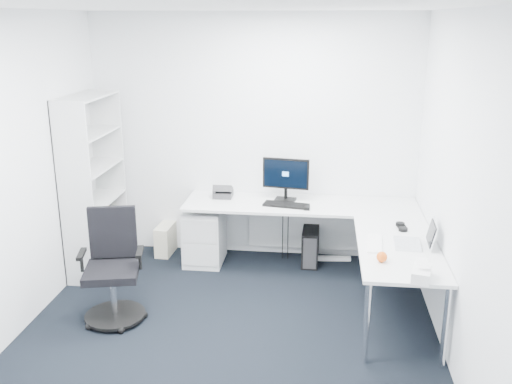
# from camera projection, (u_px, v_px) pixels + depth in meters

# --- Properties ---
(ground) EXTENTS (4.20, 4.20, 0.00)m
(ground) POSITION_uv_depth(u_px,v_px,m) (223.00, 349.00, 4.71)
(ground) COLOR black
(ceiling) EXTENTS (4.20, 4.20, 0.00)m
(ceiling) POSITION_uv_depth(u_px,v_px,m) (217.00, 6.00, 3.92)
(ceiling) COLOR white
(wall_back) EXTENTS (3.60, 0.02, 2.70)m
(wall_back) POSITION_uv_depth(u_px,v_px,m) (254.00, 138.00, 6.31)
(wall_back) COLOR white
(wall_back) RESTS_ON ground
(wall_front) EXTENTS (3.60, 0.02, 2.70)m
(wall_front) POSITION_uv_depth(u_px,v_px,m) (129.00, 344.00, 2.32)
(wall_front) COLOR white
(wall_front) RESTS_ON ground
(wall_right) EXTENTS (0.02, 4.20, 2.70)m
(wall_right) POSITION_uv_depth(u_px,v_px,m) (466.00, 202.00, 4.11)
(wall_right) COLOR white
(wall_right) RESTS_ON ground
(l_desk) EXTENTS (2.49, 1.39, 0.73)m
(l_desk) POSITION_uv_depth(u_px,v_px,m) (298.00, 247.00, 5.87)
(l_desk) COLOR silver
(l_desk) RESTS_ON ground
(drawer_pedestal) EXTENTS (0.41, 0.51, 0.63)m
(drawer_pedestal) POSITION_uv_depth(u_px,v_px,m) (205.00, 235.00, 6.33)
(drawer_pedestal) COLOR silver
(drawer_pedestal) RESTS_ON ground
(bookshelf) EXTENTS (0.37, 0.94, 1.89)m
(bookshelf) POSITION_uv_depth(u_px,v_px,m) (93.00, 185.00, 5.99)
(bookshelf) COLOR silver
(bookshelf) RESTS_ON ground
(task_chair) EXTENTS (0.67, 0.67, 1.01)m
(task_chair) POSITION_uv_depth(u_px,v_px,m) (112.00, 269.00, 5.03)
(task_chair) COLOR black
(task_chair) RESTS_ON ground
(black_pc_tower) EXTENTS (0.19, 0.40, 0.39)m
(black_pc_tower) POSITION_uv_depth(u_px,v_px,m) (310.00, 247.00, 6.32)
(black_pc_tower) COLOR black
(black_pc_tower) RESTS_ON ground
(beige_pc_tower) EXTENTS (0.18, 0.37, 0.34)m
(beige_pc_tower) POSITION_uv_depth(u_px,v_px,m) (166.00, 239.00, 6.60)
(beige_pc_tower) COLOR beige
(beige_pc_tower) RESTS_ON ground
(power_strip) EXTENTS (0.38, 0.10, 0.04)m
(power_strip) POSITION_uv_depth(u_px,v_px,m) (334.00, 258.00, 6.44)
(power_strip) COLOR white
(power_strip) RESTS_ON ground
(monitor) EXTENTS (0.52, 0.23, 0.48)m
(monitor) POSITION_uv_depth(u_px,v_px,m) (286.00, 179.00, 6.12)
(monitor) COLOR black
(monitor) RESTS_ON l_desk
(black_keyboard) EXTENTS (0.50, 0.24, 0.02)m
(black_keyboard) POSITION_uv_depth(u_px,v_px,m) (286.00, 205.00, 6.01)
(black_keyboard) COLOR black
(black_keyboard) RESTS_ON l_desk
(mouse) EXTENTS (0.06, 0.09, 0.03)m
(mouse) POSITION_uv_depth(u_px,v_px,m) (307.00, 208.00, 5.90)
(mouse) COLOR black
(mouse) RESTS_ON l_desk
(desk_phone) EXTENTS (0.21, 0.21, 0.14)m
(desk_phone) POSITION_uv_depth(u_px,v_px,m) (223.00, 191.00, 6.29)
(desk_phone) COLOR #2E2E30
(desk_phone) RESTS_ON l_desk
(laptop) EXTENTS (0.35, 0.34, 0.23)m
(laptop) POSITION_uv_depth(u_px,v_px,m) (408.00, 232.00, 4.94)
(laptop) COLOR silver
(laptop) RESTS_ON l_desk
(white_keyboard) EXTENTS (0.16, 0.45, 0.01)m
(white_keyboard) POSITION_uv_depth(u_px,v_px,m) (375.00, 243.00, 4.99)
(white_keyboard) COLOR white
(white_keyboard) RESTS_ON l_desk
(headphones) EXTENTS (0.14, 0.21, 0.05)m
(headphones) POSITION_uv_depth(u_px,v_px,m) (402.00, 226.00, 5.36)
(headphones) COLOR black
(headphones) RESTS_ON l_desk
(orange_fruit) EXTENTS (0.09, 0.09, 0.09)m
(orange_fruit) POSITION_uv_depth(u_px,v_px,m) (382.00, 257.00, 4.62)
(orange_fruit) COLOR #E05713
(orange_fruit) RESTS_ON l_desk
(tissue_box) EXTENTS (0.19, 0.28, 0.09)m
(tissue_box) POSITION_uv_depth(u_px,v_px,m) (422.00, 274.00, 4.31)
(tissue_box) COLOR white
(tissue_box) RESTS_ON l_desk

